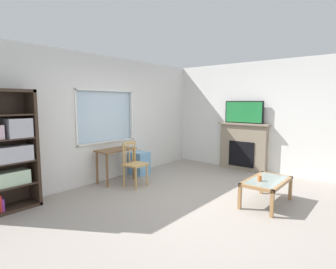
# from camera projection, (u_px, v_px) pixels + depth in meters

# --- Properties ---
(ground) EXTENTS (6.52, 5.57, 0.02)m
(ground) POSITION_uv_depth(u_px,v_px,m) (192.00, 202.00, 4.64)
(ground) COLOR #9E9389
(wall_back_with_window) EXTENTS (5.52, 0.15, 2.67)m
(wall_back_with_window) POSITION_uv_depth(u_px,v_px,m) (106.00, 119.00, 5.92)
(wall_back_with_window) COLOR silver
(wall_back_with_window) RESTS_ON ground
(wall_right) EXTENTS (0.12, 4.77, 2.67)m
(wall_right) POSITION_uv_depth(u_px,v_px,m) (257.00, 117.00, 6.65)
(wall_right) COLOR silver
(wall_right) RESTS_ON ground
(bookshelf) EXTENTS (0.90, 0.38, 1.90)m
(bookshelf) POSITION_uv_depth(u_px,v_px,m) (5.00, 153.00, 4.17)
(bookshelf) COLOR #38281E
(bookshelf) RESTS_ON ground
(desk_under_window) EXTENTS (0.82, 0.43, 0.71)m
(desk_under_window) POSITION_uv_depth(u_px,v_px,m) (116.00, 155.00, 5.75)
(desk_under_window) COLOR brown
(desk_under_window) RESTS_ON ground
(wooden_chair) EXTENTS (0.45, 0.43, 0.90)m
(wooden_chair) POSITION_uv_depth(u_px,v_px,m) (134.00, 164.00, 5.47)
(wooden_chair) COLOR tan
(wooden_chair) RESTS_ON ground
(plastic_drawer_unit) EXTENTS (0.35, 0.40, 0.53)m
(plastic_drawer_unit) POSITION_uv_depth(u_px,v_px,m) (139.00, 163.00, 6.40)
(plastic_drawer_unit) COLOR #72ADDB
(plastic_drawer_unit) RESTS_ON ground
(fireplace) EXTENTS (0.26, 1.29, 1.18)m
(fireplace) POSITION_uv_depth(u_px,v_px,m) (243.00, 146.00, 6.80)
(fireplace) COLOR gray
(fireplace) RESTS_ON ground
(tv) EXTENTS (0.06, 0.98, 0.55)m
(tv) POSITION_uv_depth(u_px,v_px,m) (244.00, 112.00, 6.68)
(tv) COLOR black
(tv) RESTS_ON fireplace
(coffee_table) EXTENTS (1.00, 0.56, 0.42)m
(coffee_table) POSITION_uv_depth(u_px,v_px,m) (267.00, 183.00, 4.50)
(coffee_table) COLOR #8C9E99
(coffee_table) RESTS_ON ground
(sippy_cup) EXTENTS (0.07, 0.07, 0.09)m
(sippy_cup) POSITION_uv_depth(u_px,v_px,m) (260.00, 178.00, 4.43)
(sippy_cup) COLOR orange
(sippy_cup) RESTS_ON coffee_table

